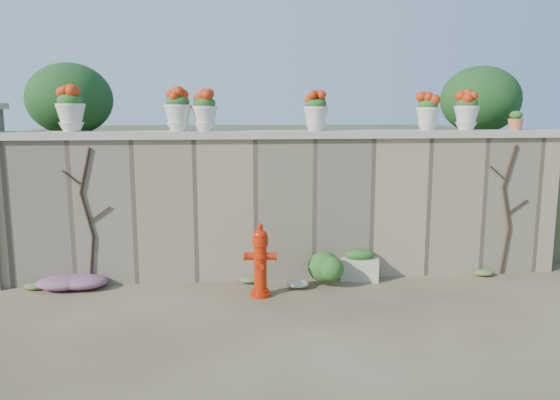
{
  "coord_description": "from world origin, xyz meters",
  "views": [
    {
      "loc": [
        -0.8,
        -5.82,
        2.41
      ],
      "look_at": [
        -0.09,
        1.4,
        1.19
      ],
      "focal_mm": 35.0,
      "sensor_mm": 36.0,
      "label": 1
    }
  ],
  "objects": [
    {
      "name": "ground",
      "position": [
        0.0,
        0.0,
        0.0
      ],
      "size": [
        80.0,
        80.0,
        0.0
      ],
      "primitive_type": "plane",
      "color": "#493D24",
      "rests_on": "ground"
    },
    {
      "name": "stone_wall",
      "position": [
        0.0,
        1.8,
        1.0
      ],
      "size": [
        8.0,
        0.4,
        2.0
      ],
      "primitive_type": "cube",
      "color": "gray",
      "rests_on": "ground"
    },
    {
      "name": "wall_cap",
      "position": [
        0.0,
        1.8,
        2.05
      ],
      "size": [
        8.1,
        0.52,
        0.1
      ],
      "primitive_type": "cube",
      "color": "beige",
      "rests_on": "stone_wall"
    },
    {
      "name": "raised_fill",
      "position": [
        0.0,
        5.0,
        1.0
      ],
      "size": [
        9.0,
        6.0,
        2.0
      ],
      "primitive_type": "cube",
      "color": "#384C23",
      "rests_on": "ground"
    },
    {
      "name": "back_shrub_left",
      "position": [
        -3.2,
        3.0,
        2.55
      ],
      "size": [
        1.3,
        1.3,
        1.1
      ],
      "primitive_type": "ellipsoid",
      "color": "#143814",
      "rests_on": "raised_fill"
    },
    {
      "name": "back_shrub_right",
      "position": [
        3.4,
        3.0,
        2.55
      ],
      "size": [
        1.3,
        1.3,
        1.1
      ],
      "primitive_type": "ellipsoid",
      "color": "#143814",
      "rests_on": "raised_fill"
    },
    {
      "name": "vine_left",
      "position": [
        -2.67,
        1.58,
        0.99
      ],
      "size": [
        0.6,
        0.04,
        1.91
      ],
      "color": "black",
      "rests_on": "ground"
    },
    {
      "name": "vine_right",
      "position": [
        3.23,
        1.58,
        0.99
      ],
      "size": [
        0.6,
        0.04,
        1.91
      ],
      "color": "black",
      "rests_on": "ground"
    },
    {
      "name": "fire_hydrant",
      "position": [
        -0.39,
        0.97,
        0.48
      ],
      "size": [
        0.41,
        0.29,
        0.96
      ],
      "rotation": [
        0.0,
        0.0,
        -0.11
      ],
      "color": "#BC2107",
      "rests_on": "ground"
    },
    {
      "name": "planter_box",
      "position": [
        1.06,
        1.53,
        0.21
      ],
      "size": [
        0.59,
        0.44,
        0.44
      ],
      "rotation": [
        0.0,
        0.0,
        -0.26
      ],
      "color": "beige",
      "rests_on": "ground"
    },
    {
      "name": "green_shrub",
      "position": [
        0.59,
        1.22,
        0.31
      ],
      "size": [
        0.65,
        0.59,
        0.62
      ],
      "primitive_type": "ellipsoid",
      "color": "#1E5119",
      "rests_on": "ground"
    },
    {
      "name": "magenta_clump",
      "position": [
        -2.89,
        1.45,
        0.11
      ],
      "size": [
        0.86,
        0.57,
        0.23
      ],
      "primitive_type": "ellipsoid",
      "color": "#AF239C",
      "rests_on": "ground"
    },
    {
      "name": "white_flowers",
      "position": [
        0.19,
        1.17,
        0.08
      ],
      "size": [
        0.47,
        0.37,
        0.17
      ],
      "primitive_type": "ellipsoid",
      "color": "white",
      "rests_on": "ground"
    },
    {
      "name": "urn_pot_0",
      "position": [
        -2.87,
        1.8,
        2.4
      ],
      "size": [
        0.38,
        0.38,
        0.6
      ],
      "color": "beige",
      "rests_on": "wall_cap"
    },
    {
      "name": "urn_pot_1",
      "position": [
        -1.45,
        1.8,
        2.39
      ],
      "size": [
        0.37,
        0.37,
        0.58
      ],
      "color": "beige",
      "rests_on": "wall_cap"
    },
    {
      "name": "urn_pot_2",
      "position": [
        -1.09,
        1.8,
        2.37
      ],
      "size": [
        0.35,
        0.35,
        0.55
      ],
      "color": "beige",
      "rests_on": "wall_cap"
    },
    {
      "name": "urn_pot_3",
      "position": [
        0.45,
        1.8,
        2.37
      ],
      "size": [
        0.35,
        0.35,
        0.54
      ],
      "color": "beige",
      "rests_on": "wall_cap"
    },
    {
      "name": "urn_pot_4",
      "position": [
        2.06,
        1.8,
        2.36
      ],
      "size": [
        0.33,
        0.33,
        0.52
      ],
      "color": "beige",
      "rests_on": "wall_cap"
    },
    {
      "name": "urn_pot_5",
      "position": [
        2.64,
        1.8,
        2.38
      ],
      "size": [
        0.36,
        0.36,
        0.56
      ],
      "color": "beige",
      "rests_on": "wall_cap"
    },
    {
      "name": "terracotta_pot",
      "position": [
        3.38,
        1.8,
        2.22
      ],
      "size": [
        0.22,
        0.22,
        0.27
      ],
      "color": "#C8613D",
      "rests_on": "wall_cap"
    }
  ]
}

